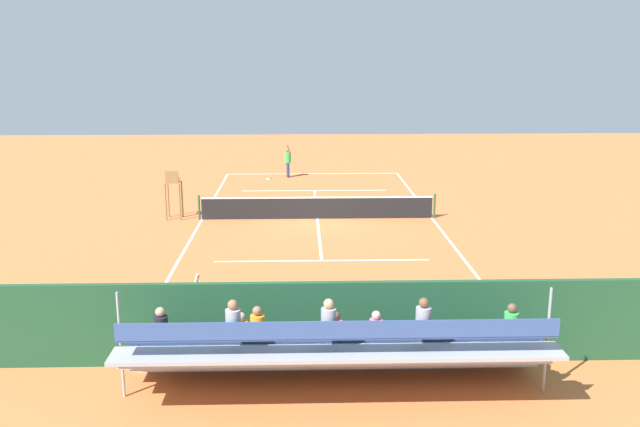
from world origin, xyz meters
The scene contains 12 objects.
ground_plane centered at (0.00, 0.00, 0.00)m, with size 60.00×60.00×0.00m, color #C66B38.
court_line_markings centered at (0.00, -0.04, 0.00)m, with size 10.10×22.20×0.01m.
tennis_net centered at (0.00, 0.00, 0.50)m, with size 10.30×0.10×1.07m.
backdrop_wall centered at (0.00, 14.00, 1.00)m, with size 18.00×0.16×2.00m, color #1E4C2D.
bleacher_stand centered at (0.12, 15.35, 0.97)m, with size 9.06×2.40×2.48m.
umpire_chair centered at (6.20, -0.16, 1.31)m, with size 0.67×0.67×2.14m.
courtside_bench centered at (-3.36, 13.27, 0.56)m, with size 1.80×0.40×0.93m.
equipment_bag centered at (-1.96, 13.40, 0.18)m, with size 0.90×0.36×0.36m, color black.
tennis_player centered at (1.44, -9.90, 1.02)m, with size 0.42×0.55×1.93m.
tennis_racket centered at (2.53, -9.32, 0.01)m, with size 0.41×0.57×0.03m.
tennis_ball_near centered at (1.51, -8.18, 0.03)m, with size 0.07×0.07×0.07m, color #CCDB33.
line_judge centered at (3.25, 13.31, 1.02)m, with size 0.41×0.55×1.93m.
Camera 1 is at (0.72, 28.86, 7.21)m, focal length 38.45 mm.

